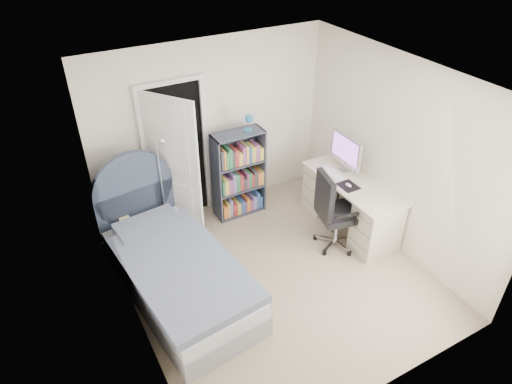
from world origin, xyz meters
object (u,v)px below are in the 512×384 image
desk (350,202)px  office_chair (333,208)px  bookcase (239,176)px  nightstand (130,230)px  floor_lamp (165,199)px  bed (175,269)px

desk → office_chair: 0.56m
bookcase → office_chair: bearing=-61.6°
nightstand → desk: size_ratio=0.36×
office_chair → bookcase: bearing=118.4°
floor_lamp → office_chair: floor_lamp is taller
bed → bookcase: size_ratio=1.55×
bed → bookcase: bearing=36.8°
floor_lamp → desk: (2.28, -1.01, -0.21)m
nightstand → bookcase: bookcase is taller
bed → office_chair: bearing=-6.4°
bed → nightstand: bearing=106.1°
office_chair → nightstand: bearing=153.9°
desk → office_chair: desk is taller
bed → nightstand: size_ratio=4.30×
floor_lamp → bookcase: 1.12m
bed → nightstand: bed is taller
bookcase → office_chair: 1.45m
nightstand → desk: bearing=-18.4°
floor_lamp → desk: bearing=-23.9°
office_chair → bed: bearing=173.6°
desk → bed: bearing=179.5°
floor_lamp → bookcase: bookcase is taller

